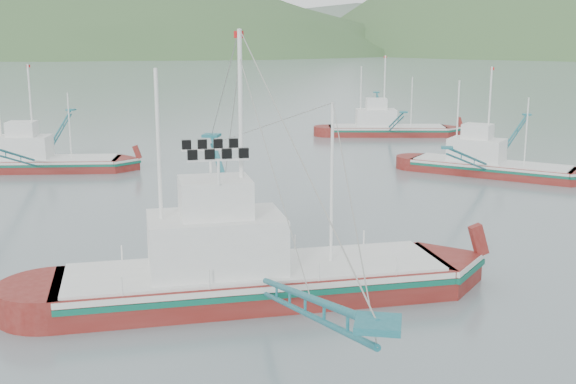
% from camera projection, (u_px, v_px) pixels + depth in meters
% --- Properties ---
extents(ground, '(1200.00, 1200.00, 0.00)m').
position_uv_depth(ground, '(264.00, 295.00, 30.76)').
color(ground, slate).
rests_on(ground, ground).
extents(main_boat, '(16.73, 28.24, 11.96)m').
position_uv_depth(main_boat, '(252.00, 243.00, 29.84)').
color(main_boat, maroon).
rests_on(main_boat, ground).
extents(bg_boat_left, '(13.01, 22.44, 9.22)m').
position_uv_depth(bg_boat_left, '(38.00, 151.00, 58.13)').
color(bg_boat_left, maroon).
rests_on(bg_boat_left, ground).
extents(bg_boat_right, '(12.77, 21.64, 9.09)m').
position_uv_depth(bg_boat_right, '(491.00, 153.00, 56.31)').
color(bg_boat_right, maroon).
rests_on(bg_boat_right, ground).
extents(bg_boat_far, '(13.05, 22.78, 9.29)m').
position_uv_depth(bg_boat_far, '(386.00, 122.00, 78.27)').
color(bg_boat_far, maroon).
rests_on(bg_boat_far, ground).
extents(headland_left, '(448.00, 308.00, 210.00)m').
position_uv_depth(headland_left, '(83.00, 53.00, 407.37)').
color(headland_left, '#385A2E').
rests_on(headland_left, ground).
extents(ridge_distant, '(960.00, 400.00, 240.00)m').
position_uv_depth(ridge_distant, '(448.00, 47.00, 564.34)').
color(ridge_distant, slate).
rests_on(ridge_distant, ground).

